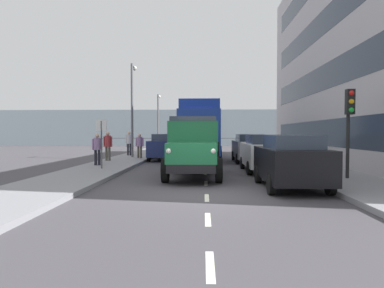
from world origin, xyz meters
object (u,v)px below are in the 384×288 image
(car_black_kerbside_near, at_px, (291,161))
(lamp_post_far, at_px, (158,116))
(truck_vintage_green, at_px, (193,148))
(pedestrian_couple_a, at_px, (129,141))
(car_grey_kerbside_2, at_px, (249,148))
(pedestrian_in_dark_coat, at_px, (108,144))
(lorry_cargo_blue, at_px, (200,129))
(street_sign, at_px, (101,135))
(pedestrian_near_railing, at_px, (97,147))
(car_white_kerbside_1, at_px, (264,152))
(pedestrian_strolling, at_px, (140,144))
(car_navy_oppositeside_0, at_px, (164,146))
(car_red_oppositeside_1, at_px, (173,144))
(traffic_light_near, at_px, (349,114))
(lamp_post_promenade, at_px, (133,102))

(car_black_kerbside_near, distance_m, lamp_post_far, 25.98)
(truck_vintage_green, height_order, pedestrian_couple_a, truck_vintage_green)
(car_grey_kerbside_2, bearing_deg, pedestrian_in_dark_coat, 6.73)
(lorry_cargo_blue, bearing_deg, street_sign, 57.08)
(car_black_kerbside_near, distance_m, pedestrian_couple_a, 16.10)
(car_grey_kerbside_2, distance_m, pedestrian_near_railing, 9.09)
(pedestrian_couple_a, bearing_deg, car_white_kerbside_1, 132.39)
(pedestrian_in_dark_coat, relative_size, pedestrian_couple_a, 0.98)
(pedestrian_strolling, bearing_deg, pedestrian_in_dark_coat, 55.51)
(car_black_kerbside_near, distance_m, car_grey_kerbside_2, 10.01)
(car_black_kerbside_near, distance_m, pedestrian_near_railing, 10.23)
(truck_vintage_green, height_order, car_navy_oppositeside_0, truck_vintage_green)
(car_black_kerbside_near, xyz_separation_m, car_red_oppositeside_1, (5.41, -17.77, 0.00))
(car_white_kerbside_1, relative_size, pedestrian_strolling, 2.60)
(pedestrian_strolling, distance_m, pedestrian_couple_a, 2.92)
(lorry_cargo_blue, bearing_deg, car_navy_oppositeside_0, -3.48)
(pedestrian_in_dark_coat, height_order, street_sign, street_sign)
(car_grey_kerbside_2, height_order, car_navy_oppositeside_0, same)
(car_black_kerbside_near, xyz_separation_m, pedestrian_near_railing, (8.21, -6.11, 0.20))
(car_white_kerbside_1, bearing_deg, lamp_post_far, -69.24)
(traffic_light_near, bearing_deg, pedestrian_near_railing, -23.92)
(pedestrian_in_dark_coat, xyz_separation_m, pedestrian_strolling, (-1.49, -2.17, -0.08))
(car_navy_oppositeside_0, bearing_deg, pedestrian_in_dark_coat, 39.20)
(car_grey_kerbside_2, relative_size, car_red_oppositeside_1, 1.01)
(car_navy_oppositeside_0, height_order, pedestrian_couple_a, pedestrian_couple_a)
(car_white_kerbside_1, distance_m, traffic_light_near, 4.43)
(car_red_oppositeside_1, height_order, lamp_post_promenade, lamp_post_promenade)
(lorry_cargo_blue, xyz_separation_m, pedestrian_in_dark_coat, (5.43, 2.37, -0.91))
(car_red_oppositeside_1, xyz_separation_m, pedestrian_in_dark_coat, (3.08, 8.76, 0.27))
(car_black_kerbside_near, bearing_deg, car_grey_kerbside_2, -90.00)
(car_navy_oppositeside_0, xyz_separation_m, pedestrian_near_railing, (2.80, 5.42, 0.20))
(lamp_post_far, bearing_deg, car_white_kerbside_1, 110.76)
(truck_vintage_green, xyz_separation_m, pedestrian_near_railing, (5.00, -3.60, -0.09))
(pedestrian_couple_a, bearing_deg, truck_vintage_green, 114.15)
(truck_vintage_green, distance_m, street_sign, 4.77)
(street_sign, bearing_deg, truck_vintage_green, 154.97)
(car_grey_kerbside_2, bearing_deg, lamp_post_promenade, -15.91)
(lamp_post_far, bearing_deg, car_grey_kerbside_2, 117.25)
(car_black_kerbside_near, distance_m, pedestrian_strolling, 13.19)
(car_grey_kerbside_2, relative_size, street_sign, 1.97)
(car_grey_kerbside_2, xyz_separation_m, car_navy_oppositeside_0, (5.41, -1.51, -0.00))
(car_grey_kerbside_2, bearing_deg, lamp_post_far, -62.75)
(truck_vintage_green, bearing_deg, pedestrian_near_railing, -35.74)
(lorry_cargo_blue, distance_m, street_sign, 8.19)
(lorry_cargo_blue, height_order, pedestrian_in_dark_coat, lorry_cargo_blue)
(car_black_kerbside_near, xyz_separation_m, pedestrian_strolling, (7.00, -11.18, 0.19))
(car_grey_kerbside_2, xyz_separation_m, lamp_post_promenade, (7.67, -2.19, 3.05))
(lorry_cargo_blue, xyz_separation_m, pedestrian_strolling, (3.94, 0.20, -1.00))
(pedestrian_in_dark_coat, distance_m, lamp_post_promenade, 4.31)
(pedestrian_couple_a, bearing_deg, lamp_post_promenade, 110.70)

